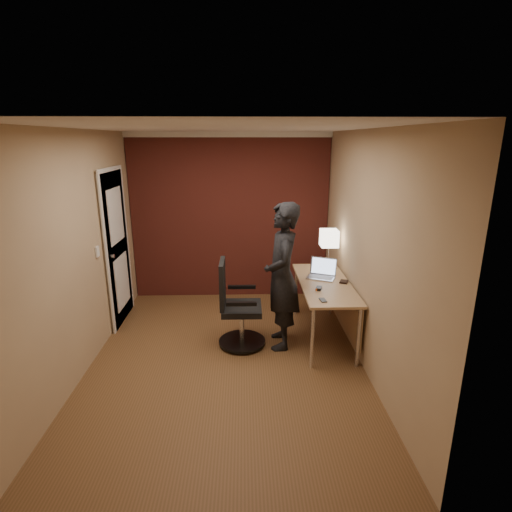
% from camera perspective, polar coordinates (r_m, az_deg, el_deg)
% --- Properties ---
extents(room, '(4.00, 4.00, 4.00)m').
position_cam_1_polar(room, '(5.69, -6.64, 5.84)').
color(room, brown).
rests_on(room, ground).
extents(desk, '(0.60, 1.50, 0.73)m').
position_cam_1_polar(desk, '(4.97, 10.54, -5.09)').
color(desk, tan).
rests_on(desk, ground).
extents(desk_lamp, '(0.22, 0.22, 0.54)m').
position_cam_1_polar(desk_lamp, '(5.29, 10.40, 2.45)').
color(desk_lamp, silver).
rests_on(desk_lamp, desk).
extents(laptop, '(0.41, 0.37, 0.23)m').
position_cam_1_polar(laptop, '(5.08, 9.43, -2.26)').
color(laptop, silver).
rests_on(laptop, desk).
extents(mouse, '(0.09, 0.11, 0.03)m').
position_cam_1_polar(mouse, '(4.66, 8.95, -4.59)').
color(mouse, black).
rests_on(mouse, desk).
extents(phone, '(0.07, 0.12, 0.01)m').
position_cam_1_polar(phone, '(4.37, 9.54, -6.23)').
color(phone, black).
rests_on(phone, desk).
extents(wallet, '(0.13, 0.14, 0.02)m').
position_cam_1_polar(wallet, '(4.94, 12.44, -3.61)').
color(wallet, black).
rests_on(wallet, desk).
extents(office_chair, '(0.56, 0.58, 1.04)m').
position_cam_1_polar(office_chair, '(4.77, -2.85, -7.65)').
color(office_chair, black).
rests_on(office_chair, ground).
extents(person, '(0.42, 0.63, 1.73)m').
position_cam_1_polar(person, '(4.63, 3.73, -2.95)').
color(person, black).
rests_on(person, ground).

